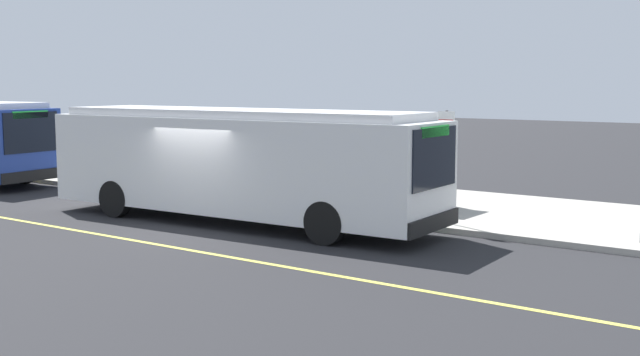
# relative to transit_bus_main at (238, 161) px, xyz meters

# --- Properties ---
(ground_plane) EXTENTS (120.00, 120.00, 0.00)m
(ground_plane) POSITION_rel_transit_bus_main_xyz_m (-0.37, -1.01, -1.62)
(ground_plane) COLOR #232326
(sidewalk_curb) EXTENTS (44.00, 6.40, 0.15)m
(sidewalk_curb) POSITION_rel_transit_bus_main_xyz_m (-0.37, 4.99, -1.54)
(sidewalk_curb) COLOR #A8A399
(sidewalk_curb) RESTS_ON ground_plane
(lane_stripe_center) EXTENTS (36.00, 0.14, 0.01)m
(lane_stripe_center) POSITION_rel_transit_bus_main_xyz_m (-0.37, -3.21, -1.61)
(lane_stripe_center) COLOR #E0D64C
(lane_stripe_center) RESTS_ON ground_plane
(transit_bus_main) EXTENTS (11.28, 3.12, 2.95)m
(transit_bus_main) POSITION_rel_transit_bus_main_xyz_m (0.00, 0.00, 0.00)
(transit_bus_main) COLOR white
(transit_bus_main) RESTS_ON ground_plane
(bus_shelter) EXTENTS (2.90, 1.60, 2.48)m
(bus_shelter) POSITION_rel_transit_bus_main_xyz_m (1.76, 4.58, 0.30)
(bus_shelter) COLOR #333338
(bus_shelter) RESTS_ON sidewalk_curb
(waiting_bench) EXTENTS (1.60, 0.48, 0.95)m
(waiting_bench) POSITION_rel_transit_bus_main_xyz_m (1.72, 4.53, -0.98)
(waiting_bench) COLOR brown
(waiting_bench) RESTS_ON sidewalk_curb
(route_sign_post) EXTENTS (0.44, 0.08, 2.80)m
(route_sign_post) POSITION_rel_transit_bus_main_xyz_m (4.74, 2.37, 0.34)
(route_sign_post) COLOR #333338
(route_sign_post) RESTS_ON sidewalk_curb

